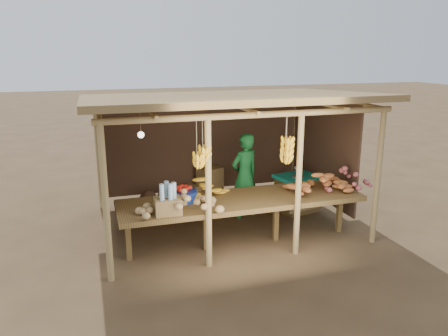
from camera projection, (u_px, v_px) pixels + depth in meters
name	position (u px, v px, depth m)	size (l,w,h in m)	color
ground	(224.00, 223.00, 8.00)	(60.00, 60.00, 0.00)	brown
stall_structure	(222.00, 119.00, 7.54)	(4.70, 3.50, 2.43)	tan
counter	(242.00, 202.00, 6.94)	(3.90, 1.05, 0.80)	brown
potato_heap	(178.00, 199.00, 6.31)	(1.13, 0.68, 0.37)	tan
sweet_potato_heap	(319.00, 181.00, 7.22)	(1.10, 0.66, 0.36)	#B8652F
onion_heap	(350.00, 179.00, 7.34)	(0.91, 0.55, 0.36)	#BA5A5B
banana_pile	(206.00, 186.00, 6.94)	(0.66, 0.39, 0.35)	yellow
tomato_basin	(183.00, 194.00, 6.79)	(0.45, 0.45, 0.24)	navy
bottle_box	(168.00, 202.00, 6.21)	(0.39, 0.31, 0.47)	olive
vendor	(245.00, 176.00, 8.13)	(0.59, 0.39, 1.61)	#17672B
tarp_crate	(297.00, 192.00, 8.56)	(0.91, 0.83, 0.92)	brown
carton_stack	(202.00, 188.00, 9.00)	(1.05, 0.50, 0.72)	olive
burlap_sacks	(157.00, 200.00, 8.58)	(0.73, 0.38, 0.52)	#4E3424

